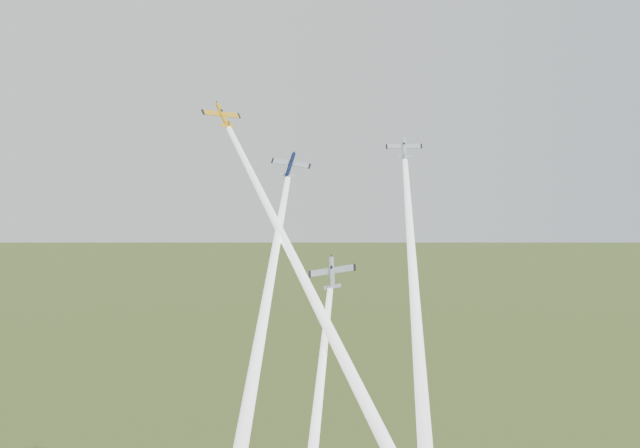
{
  "coord_description": "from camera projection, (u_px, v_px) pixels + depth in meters",
  "views": [
    {
      "loc": [
        -26.28,
        -136.83,
        102.66
      ],
      "look_at": [
        0.0,
        -6.0,
        92.0
      ],
      "focal_mm": 45.0,
      "sensor_mm": 36.0,
      "label": 1
    }
  ],
  "objects": [
    {
      "name": "smoke_trail_navy",
      "position": [
        264.0,
        317.0,
        118.71
      ],
      "size": [
        15.83,
        38.89,
        41.63
      ],
      "primitive_type": null,
      "rotation": [
        -0.77,
        0.0,
        -0.35
      ],
      "color": "white"
    },
    {
      "name": "plane_silver_right",
      "position": [
        404.0,
        148.0,
        143.16
      ],
      "size": [
        7.45,
        6.56,
        5.44
      ],
      "primitive_type": null,
      "rotation": [
        0.8,
        -0.01,
        -0.22
      ],
      "color": "silver"
    },
    {
      "name": "plane_silver_low",
      "position": [
        332.0,
        273.0,
        128.08
      ],
      "size": [
        8.47,
        8.62,
        7.54
      ],
      "primitive_type": null,
      "rotation": [
        0.8,
        -0.17,
        -0.34
      ],
      "color": "#A7AFB5"
    },
    {
      "name": "plane_navy",
      "position": [
        290.0,
        165.0,
        138.36
      ],
      "size": [
        8.89,
        7.35,
        6.61
      ],
      "primitive_type": null,
      "rotation": [
        0.8,
        0.15,
        -0.35
      ],
      "color": "#0D173C"
    },
    {
      "name": "smoke_trail_silver_right",
      "position": [
        415.0,
        294.0,
        122.88
      ],
      "size": [
        11.25,
        40.89,
        42.52
      ],
      "primitive_type": null,
      "rotation": [
        -0.77,
        0.0,
        -0.22
      ],
      "color": "white"
    },
    {
      "name": "plane_yellow",
      "position": [
        222.0,
        115.0,
        142.61
      ],
      "size": [
        9.18,
        8.79,
        6.67
      ],
      "primitive_type": null,
      "rotation": [
        0.8,
        0.06,
        0.42
      ],
      "color": "#F2AC15"
    },
    {
      "name": "smoke_trail_yellow",
      "position": [
        313.0,
        298.0,
        122.13
      ],
      "size": [
        23.86,
        49.5,
        54.73
      ],
      "primitive_type": null,
      "rotation": [
        -0.77,
        0.0,
        0.42
      ],
      "color": "white"
    }
  ]
}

